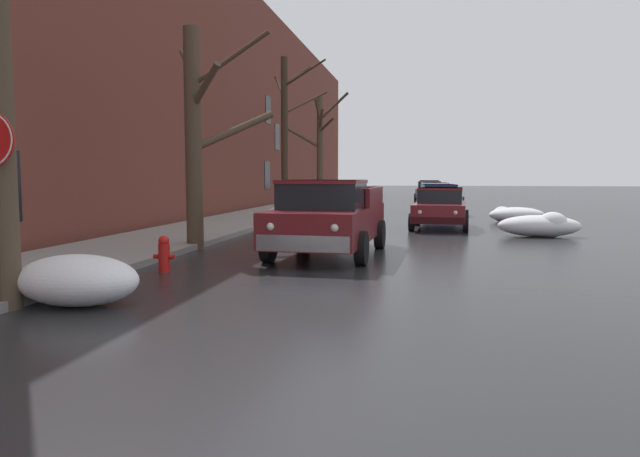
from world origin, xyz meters
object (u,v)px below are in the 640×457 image
at_px(bare_tree_mid_block, 286,134).
at_px(bare_tree_far_down_block, 320,147).
at_px(sedan_black_at_far_intersection, 429,189).
at_px(sedan_maroon_parked_kerbside_close, 440,207).
at_px(sedan_darkblue_parked_kerbside_mid, 439,198).
at_px(bare_tree_second_along_sidewalk, 197,131).
at_px(pickup_truck_maroon_approaching_near_lane, 328,218).
at_px(sedan_white_parked_far_down_block, 435,194).
at_px(fire_hydrant, 164,254).
at_px(sedan_grey_queued_behind_truck, 430,191).

relative_size(bare_tree_mid_block, bare_tree_far_down_block, 1.06).
xyz_separation_m(bare_tree_far_down_block, sedan_black_at_far_intersection, (6.02, 16.79, -2.64)).
xyz_separation_m(sedan_maroon_parked_kerbside_close, sedan_black_at_far_intersection, (-0.23, 27.91, 0.00)).
bearing_deg(sedan_darkblue_parked_kerbside_mid, sedan_maroon_parked_kerbside_close, -90.79).
distance_m(bare_tree_second_along_sidewalk, bare_tree_far_down_block, 18.02).
xyz_separation_m(sedan_maroon_parked_kerbside_close, sedan_darkblue_parked_kerbside_mid, (0.11, 7.87, 0.00)).
xyz_separation_m(bare_tree_mid_block, pickup_truck_maroon_approaching_near_lane, (3.48, -10.48, -2.65)).
distance_m(bare_tree_mid_block, pickup_truck_maroon_approaching_near_lane, 11.36).
height_order(pickup_truck_maroon_approaching_near_lane, sedan_white_parked_far_down_block, pickup_truck_maroon_approaching_near_lane).
distance_m(bare_tree_mid_block, sedan_darkblue_parked_kerbside_mid, 8.54).
relative_size(sedan_darkblue_parked_kerbside_mid, fire_hydrant, 6.06).
xyz_separation_m(bare_tree_second_along_sidewalk, fire_hydrant, (0.72, -3.63, -2.60)).
height_order(pickup_truck_maroon_approaching_near_lane, sedan_grey_queued_behind_truck, pickup_truck_maroon_approaching_near_lane).
bearing_deg(pickup_truck_maroon_approaching_near_lane, sedan_white_parked_far_down_block, 82.66).
bearing_deg(sedan_white_parked_far_down_block, sedan_grey_queued_behind_truck, 91.77).
relative_size(sedan_black_at_far_intersection, fire_hydrant, 5.68).
relative_size(sedan_maroon_parked_kerbside_close, sedan_white_parked_far_down_block, 1.00).
height_order(bare_tree_mid_block, pickup_truck_maroon_approaching_near_lane, bare_tree_mid_block).
bearing_deg(sedan_maroon_parked_kerbside_close, sedan_black_at_far_intersection, 90.48).
xyz_separation_m(sedan_darkblue_parked_kerbside_mid, sedan_grey_queued_behind_truck, (-0.33, 14.00, 0.00)).
bearing_deg(fire_hydrant, pickup_truck_maroon_approaching_near_lane, 46.89).
bearing_deg(sedan_darkblue_parked_kerbside_mid, bare_tree_mid_block, -141.65).
relative_size(bare_tree_second_along_sidewalk, sedan_black_at_far_intersection, 1.36).
bearing_deg(sedan_white_parked_far_down_block, sedan_darkblue_parked_kerbside_mid, -89.21).
distance_m(pickup_truck_maroon_approaching_near_lane, sedan_grey_queued_behind_truck, 29.60).
bearing_deg(bare_tree_mid_block, sedan_grey_queued_behind_truck, 72.47).
xyz_separation_m(bare_tree_second_along_sidewalk, sedan_darkblue_parked_kerbside_mid, (6.30, 14.77, -2.20)).
bearing_deg(sedan_maroon_parked_kerbside_close, sedan_darkblue_parked_kerbside_mid, 89.21).
xyz_separation_m(bare_tree_second_along_sidewalk, bare_tree_far_down_block, (-0.06, 18.02, 0.43)).
height_order(bare_tree_mid_block, sedan_maroon_parked_kerbside_close, bare_tree_mid_block).
height_order(pickup_truck_maroon_approaching_near_lane, fire_hydrant, pickup_truck_maroon_approaching_near_lane).
relative_size(pickup_truck_maroon_approaching_near_lane, sedan_grey_queued_behind_truck, 1.13).
relative_size(bare_tree_far_down_block, sedan_darkblue_parked_kerbside_mid, 1.46).
bearing_deg(sedan_maroon_parked_kerbside_close, pickup_truck_maroon_approaching_near_lane, -109.81).
relative_size(sedan_white_parked_far_down_block, sedan_grey_queued_behind_truck, 0.90).
bearing_deg(sedan_grey_queued_behind_truck, fire_hydrant, -99.20).
relative_size(sedan_maroon_parked_kerbside_close, fire_hydrant, 5.74).
relative_size(pickup_truck_maroon_approaching_near_lane, sedan_black_at_far_intersection, 1.26).
height_order(pickup_truck_maroon_approaching_near_lane, sedan_black_at_far_intersection, pickup_truck_maroon_approaching_near_lane).
relative_size(bare_tree_second_along_sidewalk, fire_hydrant, 7.76).
bearing_deg(pickup_truck_maroon_approaching_near_lane, sedan_maroon_parked_kerbside_close, 70.19).
bearing_deg(sedan_black_at_far_intersection, sedan_darkblue_parked_kerbside_mid, -89.03).
relative_size(bare_tree_mid_block, sedan_darkblue_parked_kerbside_mid, 1.55).
bearing_deg(fire_hydrant, bare_tree_far_down_block, 92.06).
xyz_separation_m(bare_tree_far_down_block, sedan_white_parked_far_down_block, (6.27, 2.77, -2.64)).
bearing_deg(sedan_grey_queued_behind_truck, sedan_black_at_far_intersection, 90.10).
relative_size(pickup_truck_maroon_approaching_near_lane, sedan_maroon_parked_kerbside_close, 1.25).
distance_m(bare_tree_far_down_block, sedan_black_at_far_intersection, 18.03).
height_order(bare_tree_far_down_block, sedan_grey_queued_behind_truck, bare_tree_far_down_block).
height_order(bare_tree_mid_block, fire_hydrant, bare_tree_mid_block).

